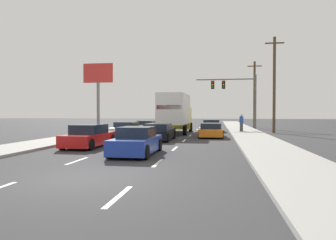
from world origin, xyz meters
TOP-DOWN VIEW (x-y plane):
  - ground_plane at (0.00, 25.00)m, footprint 140.00×140.00m
  - sidewalk_right at (6.80, 20.00)m, footprint 3.09×80.00m
  - sidewalk_left at (-6.80, 20.00)m, footprint 3.09×80.00m
  - lane_markings at (0.00, 20.88)m, footprint 3.54×57.00m
  - car_gray at (-3.57, 24.45)m, footprint 2.01×4.14m
  - car_white at (-3.44, 16.39)m, footprint 1.93×4.59m
  - car_red at (-3.35, 8.45)m, footprint 1.84×4.36m
  - box_truck at (0.13, 20.72)m, footprint 2.58×8.50m
  - car_black at (-0.15, 13.35)m, footprint 2.01×4.18m
  - car_blue at (0.23, 5.67)m, footprint 1.84×4.13m
  - car_silver at (3.44, 24.77)m, footprint 2.00×4.45m
  - car_orange at (3.52, 16.87)m, footprint 1.96×4.32m
  - traffic_signal_mast at (5.58, 29.56)m, footprint 7.15×0.69m
  - utility_pole_mid at (9.53, 23.08)m, footprint 1.80×0.28m
  - utility_pole_far at (8.82, 33.28)m, footprint 1.80×0.28m
  - roadside_billboard at (-10.07, 26.93)m, footprint 3.64×0.36m
  - pedestrian_near_corner at (6.42, 23.15)m, footprint 0.38×0.38m

SIDE VIEW (x-z plane):
  - ground_plane at x=0.00m, z-range 0.00..0.00m
  - lane_markings at x=0.00m, z-range 0.00..0.01m
  - sidewalk_right at x=6.80m, z-range 0.00..0.14m
  - sidewalk_left at x=-6.80m, z-range 0.00..0.14m
  - car_gray at x=-3.57m, z-range -0.04..1.08m
  - car_orange at x=3.52m, z-range -0.04..1.11m
  - car_white at x=-3.44m, z-range -0.05..1.18m
  - car_black at x=-0.15m, z-range -0.04..1.18m
  - car_silver at x=3.44m, z-range -0.05..1.20m
  - car_blue at x=0.23m, z-range -0.06..1.26m
  - car_red at x=-3.35m, z-range -0.05..1.25m
  - pedestrian_near_corner at x=6.42m, z-range 0.14..1.84m
  - box_truck at x=0.13m, z-range 0.24..3.92m
  - utility_pole_far at x=8.82m, z-range 0.14..8.80m
  - utility_pole_mid at x=9.53m, z-range 0.14..9.52m
  - traffic_signal_mast at x=5.58m, z-range 1.57..8.10m
  - roadside_billboard at x=-10.07m, z-range 1.60..9.48m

